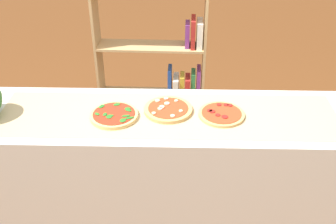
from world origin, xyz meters
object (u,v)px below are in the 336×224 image
object	(u,v)px
pizza_mushroom_1	(168,109)
bookshelf	(165,78)
pizza_pepperoni_2	(221,114)
pizza_spinach_0	(114,115)

from	to	relation	value
pizza_mushroom_1	bookshelf	bearing A→B (deg)	92.70
pizza_pepperoni_2	bookshelf	distance (m)	1.17
pizza_spinach_0	bookshelf	size ratio (longest dim) A/B	0.20
pizza_spinach_0	bookshelf	distance (m)	1.17
pizza_pepperoni_2	bookshelf	bearing A→B (deg)	108.05
pizza_spinach_0	pizza_pepperoni_2	xyz separation A→B (m)	(0.60, 0.03, -0.00)
pizza_pepperoni_2	pizza_mushroom_1	bearing A→B (deg)	172.24
bookshelf	pizza_pepperoni_2	bearing A→B (deg)	-71.95
bookshelf	pizza_mushroom_1	bearing A→B (deg)	-87.30
pizza_mushroom_1	pizza_pepperoni_2	bearing A→B (deg)	-7.76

